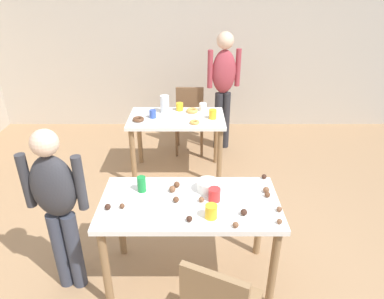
# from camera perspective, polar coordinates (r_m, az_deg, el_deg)

# --- Properties ---
(ground_plane) EXTENTS (6.40, 6.40, 0.00)m
(ground_plane) POSITION_cam_1_polar(r_m,az_deg,el_deg) (3.11, 1.66, -18.60)
(ground_plane) COLOR #9E7A56
(wall_back) EXTENTS (6.40, 0.10, 2.60)m
(wall_back) POSITION_cam_1_polar(r_m,az_deg,el_deg) (5.46, 0.91, 17.17)
(wall_back) COLOR #BCB2A3
(wall_back) RESTS_ON ground_plane
(dining_table_near) EXTENTS (1.31, 0.67, 0.75)m
(dining_table_near) POSITION_cam_1_polar(r_m,az_deg,el_deg) (2.59, -0.44, -10.49)
(dining_table_near) COLOR white
(dining_table_near) RESTS_ON ground_plane
(dining_table_far) EXTENTS (1.11, 0.66, 0.75)m
(dining_table_far) POSITION_cam_1_polar(r_m,az_deg,el_deg) (4.07, -2.59, 3.90)
(dining_table_far) COLOR white
(dining_table_far) RESTS_ON ground_plane
(chair_far_table) EXTENTS (0.41, 0.41, 0.87)m
(chair_far_table) POSITION_cam_1_polar(r_m,az_deg,el_deg) (4.75, -0.45, 5.61)
(chair_far_table) COLOR brown
(chair_far_table) RESTS_ON ground_plane
(person_girl_near) EXTENTS (0.45, 0.22, 1.35)m
(person_girl_near) POSITION_cam_1_polar(r_m,az_deg,el_deg) (2.62, -21.57, -8.10)
(person_girl_near) COLOR #383D4C
(person_girl_near) RESTS_ON ground_plane
(person_adult_far) EXTENTS (0.45, 0.27, 1.61)m
(person_adult_far) POSITION_cam_1_polar(r_m,az_deg,el_deg) (4.66, 5.23, 11.22)
(person_adult_far) COLOR #28282D
(person_adult_far) RESTS_ON ground_plane
(mixing_bowl) EXTENTS (0.17, 0.17, 0.08)m
(mixing_bowl) POSITION_cam_1_polar(r_m,az_deg,el_deg) (2.62, 2.59, -6.07)
(mixing_bowl) COLOR white
(mixing_bowl) RESTS_ON dining_table_near
(soda_can) EXTENTS (0.07, 0.07, 0.12)m
(soda_can) POSITION_cam_1_polar(r_m,az_deg,el_deg) (2.63, -8.41, -5.71)
(soda_can) COLOR #198438
(soda_can) RESTS_ON dining_table_near
(fork_near) EXTENTS (0.17, 0.02, 0.01)m
(fork_near) POSITION_cam_1_polar(r_m,az_deg,el_deg) (2.54, -7.90, -8.57)
(fork_near) COLOR silver
(fork_near) RESTS_ON dining_table_near
(cup_near_0) EXTENTS (0.08, 0.08, 0.10)m
(cup_near_0) POSITION_cam_1_polar(r_m,az_deg,el_deg) (2.35, 3.16, -10.26)
(cup_near_0) COLOR yellow
(cup_near_0) RESTS_ON dining_table_near
(cup_near_1) EXTENTS (0.09, 0.09, 0.10)m
(cup_near_1) POSITION_cam_1_polar(r_m,az_deg,el_deg) (2.52, 3.72, -7.48)
(cup_near_1) COLOR red
(cup_near_1) RESTS_ON dining_table_near
(cake_ball_0) EXTENTS (0.04, 0.04, 0.04)m
(cake_ball_0) POSITION_cam_1_polar(r_m,az_deg,el_deg) (2.84, 11.86, -4.43)
(cake_ball_0) COLOR #3D2319
(cake_ball_0) RESTS_ON dining_table_near
(cake_ball_1) EXTENTS (0.04, 0.04, 0.04)m
(cake_ball_1) POSITION_cam_1_polar(r_m,az_deg,el_deg) (2.62, 12.40, -7.33)
(cake_ball_1) COLOR brown
(cake_ball_1) RESTS_ON dining_table_near
(cake_ball_2) EXTENTS (0.04, 0.04, 0.04)m
(cake_ball_2) POSITION_cam_1_polar(r_m,az_deg,el_deg) (2.39, 14.31, -11.50)
(cake_ball_2) COLOR brown
(cake_ball_2) RESTS_ON dining_table_near
(cake_ball_3) EXTENTS (0.05, 0.05, 0.05)m
(cake_ball_3) POSITION_cam_1_polar(r_m,az_deg,el_deg) (2.67, 12.19, -6.58)
(cake_ball_3) COLOR brown
(cake_ball_3) RESTS_ON dining_table_near
(cake_ball_4) EXTENTS (0.04, 0.04, 0.04)m
(cake_ball_4) POSITION_cam_1_polar(r_m,az_deg,el_deg) (2.33, -0.49, -11.45)
(cake_ball_4) COLOR #3D2319
(cake_ball_4) RESTS_ON dining_table_near
(cake_ball_5) EXTENTS (0.05, 0.05, 0.05)m
(cake_ball_5) POSITION_cam_1_polar(r_m,az_deg,el_deg) (2.62, -3.34, -6.59)
(cake_ball_5) COLOR brown
(cake_ball_5) RESTS_ON dining_table_near
(cake_ball_6) EXTENTS (0.04, 0.04, 0.04)m
(cake_ball_6) POSITION_cam_1_polar(r_m,az_deg,el_deg) (2.49, 14.27, -9.57)
(cake_ball_6) COLOR brown
(cake_ball_6) RESTS_ON dining_table_near
(cake_ball_7) EXTENTS (0.04, 0.04, 0.04)m
(cake_ball_7) POSITION_cam_1_polar(r_m,az_deg,el_deg) (2.51, 1.53, -8.31)
(cake_ball_7) COLOR brown
(cake_ball_7) RESTS_ON dining_table_near
(cake_ball_8) EXTENTS (0.05, 0.05, 0.05)m
(cake_ball_8) POSITION_cam_1_polar(r_m,az_deg,el_deg) (2.67, -2.59, -5.83)
(cake_ball_8) COLOR brown
(cake_ball_8) RESTS_ON dining_table_near
(cake_ball_9) EXTENTS (0.04, 0.04, 0.04)m
(cake_ball_9) POSITION_cam_1_polar(r_m,az_deg,el_deg) (2.51, -13.88, -9.23)
(cake_ball_9) COLOR #3D2319
(cake_ball_9) RESTS_ON dining_table_near
(cake_ball_10) EXTENTS (0.04, 0.04, 0.04)m
(cake_ball_10) POSITION_cam_1_polar(r_m,az_deg,el_deg) (2.51, -2.72, -8.29)
(cake_ball_10) COLOR brown
(cake_ball_10) RESTS_ON dining_table_near
(cake_ball_11) EXTENTS (0.04, 0.04, 0.04)m
(cake_ball_11) POSITION_cam_1_polar(r_m,az_deg,el_deg) (2.50, -11.59, -9.19)
(cake_ball_11) COLOR brown
(cake_ball_11) RESTS_ON dining_table_near
(cake_ball_12) EXTENTS (0.04, 0.04, 0.04)m
(cake_ball_12) POSITION_cam_1_polar(r_m,az_deg,el_deg) (2.30, 7.23, -12.32)
(cake_ball_12) COLOR brown
(cake_ball_12) RESTS_ON dining_table_near
(cake_ball_13) EXTENTS (0.05, 0.05, 0.05)m
(cake_ball_13) POSITION_cam_1_polar(r_m,az_deg,el_deg) (2.41, 8.59, -10.26)
(cake_ball_13) COLOR #3D2319
(cake_ball_13) RESTS_ON dining_table_near
(cake_ball_14) EXTENTS (0.04, 0.04, 0.04)m
(cake_ball_14) POSITION_cam_1_polar(r_m,az_deg,el_deg) (2.75, -8.49, -5.21)
(cake_ball_14) COLOR brown
(cake_ball_14) RESTS_ON dining_table_near
(pitcher_far) EXTENTS (0.11, 0.11, 0.21)m
(pitcher_far) POSITION_cam_1_polar(r_m,az_deg,el_deg) (4.14, -4.61, 7.53)
(pitcher_far) COLOR white
(pitcher_far) RESTS_ON dining_table_far
(cup_far_0) EXTENTS (0.09, 0.09, 0.11)m
(cup_far_0) POSITION_cam_1_polar(r_m,az_deg,el_deg) (3.96, 3.42, 5.89)
(cup_far_0) COLOR yellow
(cup_far_0) RESTS_ON dining_table_far
(cup_far_1) EXTENTS (0.08, 0.08, 0.09)m
(cup_far_1) POSITION_cam_1_polar(r_m,az_deg,el_deg) (4.00, -6.60, 5.89)
(cup_far_1) COLOR #3351B2
(cup_far_1) RESTS_ON dining_table_far
(cup_far_2) EXTENTS (0.09, 0.09, 0.10)m
(cup_far_2) POSITION_cam_1_polar(r_m,az_deg,el_deg) (4.21, -2.12, 7.14)
(cup_far_2) COLOR yellow
(cup_far_2) RESTS_ON dining_table_far
(cup_far_3) EXTENTS (0.09, 0.09, 0.10)m
(cup_far_3) POSITION_cam_1_polar(r_m,az_deg,el_deg) (4.19, 1.78, 7.08)
(cup_far_3) COLOR white
(cup_far_3) RESTS_ON dining_table_far
(donut_far_0) EXTENTS (0.13, 0.13, 0.04)m
(donut_far_0) POSITION_cam_1_polar(r_m,az_deg,el_deg) (3.95, -8.96, 5.00)
(donut_far_0) COLOR brown
(donut_far_0) RESTS_ON dining_table_far
(donut_far_1) EXTENTS (0.14, 0.14, 0.04)m
(donut_far_1) POSITION_cam_1_polar(r_m,az_deg,el_deg) (4.16, -0.01, 6.50)
(donut_far_1) COLOR gold
(donut_far_1) RESTS_ON dining_table_far
(donut_far_2) EXTENTS (0.11, 0.11, 0.03)m
(donut_far_2) POSITION_cam_1_polar(r_m,az_deg,el_deg) (3.83, 0.39, 4.57)
(donut_far_2) COLOR gold
(donut_far_2) RESTS_ON dining_table_far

